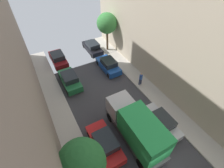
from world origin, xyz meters
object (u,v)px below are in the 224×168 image
parked_car_left_3 (105,143)px  delivery_truck (137,127)px  parked_car_right_4 (93,47)px  street_tree_2 (82,163)px  pedestrian (141,78)px  parked_car_left_4 (70,80)px  street_tree_1 (107,23)px  parked_car_right_3 (108,65)px  parked_car_right_2 (160,123)px  parked_car_left_5 (58,59)px

parked_car_left_3 → delivery_truck: size_ratio=0.64×
parked_car_right_4 → street_tree_2: size_ratio=0.77×
parked_car_left_3 → pedestrian: size_ratio=2.44×
delivery_truck → street_tree_2: size_ratio=1.21×
parked_car_left_4 → street_tree_1: bearing=31.9°
parked_car_left_4 → delivery_truck: bearing=-74.4°
parked_car_left_4 → pedestrian: pedestrian is taller
pedestrian → parked_car_right_3: bearing=112.2°
parked_car_right_2 → street_tree_2: (-7.79, -1.31, 3.47)m
parked_car_left_3 → pedestrian: 8.77m
parked_car_right_2 → pedestrian: pedestrian is taller
street_tree_1 → street_tree_2: street_tree_1 is taller
parked_car_right_3 → street_tree_1: size_ratio=0.75×
pedestrian → street_tree_2: size_ratio=0.31×
street_tree_1 → parked_car_left_3: bearing=-118.7°
parked_car_left_3 → parked_car_left_5: (0.00, 14.18, 0.00)m
pedestrian → street_tree_1: (0.30, 8.93, 3.19)m
parked_car_right_3 → street_tree_1: (2.16, 4.37, 3.55)m
pedestrian → street_tree_2: street_tree_2 is taller
parked_car_left_4 → parked_car_left_5: bearing=90.0°
parked_car_left_3 → parked_car_left_4: same height
parked_car_left_5 → parked_car_right_3: 7.17m
parked_car_left_5 → delivery_truck: 15.01m
parked_car_right_4 → street_tree_2: 18.66m
parked_car_left_3 → parked_car_right_2: size_ratio=1.00×
parked_car_left_3 → pedestrian: bearing=34.1°
parked_car_left_3 → parked_car_right_4: 15.55m
parked_car_right_3 → parked_car_left_5: bearing=138.9°
parked_car_right_4 → parked_car_left_5: bearing=-175.7°
parked_car_left_3 → delivery_truck: bearing=-11.5°
delivery_truck → street_tree_2: bearing=-164.0°
parked_car_left_3 → parked_car_right_2: bearing=-7.3°
street_tree_1 → street_tree_2: bearing=-122.1°
parked_car_left_4 → delivery_truck: 10.10m
pedestrian → parked_car_right_2: bearing=-108.3°
parked_car_left_3 → parked_car_left_5: size_ratio=1.00×
parked_car_left_3 → delivery_truck: (2.70, -0.55, 1.07)m
street_tree_2 → pedestrian: bearing=35.6°
parked_car_right_4 → parked_car_right_2: bearing=-90.0°
parked_car_right_4 → street_tree_1: street_tree_1 is taller
parked_car_left_3 → parked_car_right_3: (5.40, 9.47, 0.00)m
parked_car_left_5 → street_tree_1: (7.56, -0.35, 3.55)m
parked_car_left_3 → street_tree_1: street_tree_1 is taller
parked_car_right_4 → street_tree_2: bearing=-115.1°
parked_car_right_3 → parked_car_right_4: 5.12m
parked_car_right_4 → delivery_truck: delivery_truck is taller
parked_car_left_3 → street_tree_2: size_ratio=0.77×
parked_car_left_3 → parked_car_right_2: same height
parked_car_right_3 → pedestrian: (1.86, -4.56, 0.35)m
parked_car_left_3 → parked_car_left_5: bearing=90.0°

